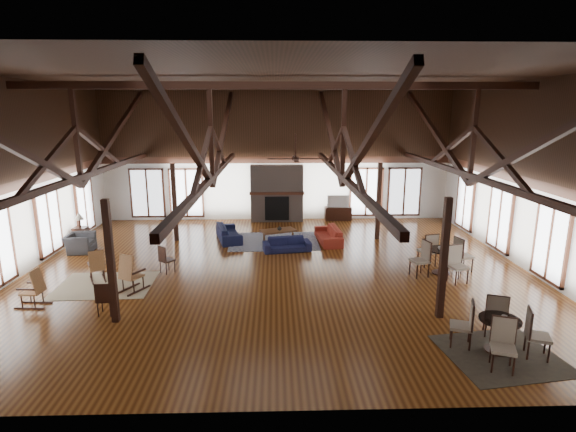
{
  "coord_description": "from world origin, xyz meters",
  "views": [
    {
      "loc": [
        -0.08,
        -13.74,
        5.04
      ],
      "look_at": [
        0.35,
        1.0,
        1.56
      ],
      "focal_mm": 28.0,
      "sensor_mm": 36.0,
      "label": 1
    }
  ],
  "objects_px": {
    "sofa_navy_front": "(287,244)",
    "armchair": "(80,243)",
    "cafe_table_far": "(442,257)",
    "tv_console": "(338,213)",
    "sofa_orange": "(328,235)",
    "coffee_table": "(278,231)",
    "cafe_table_near": "(499,329)",
    "sofa_navy_left": "(229,233)"
  },
  "relations": [
    {
      "from": "sofa_navy_front",
      "to": "armchair",
      "type": "xyz_separation_m",
      "value": [
        -7.54,
        0.14,
        0.08
      ]
    },
    {
      "from": "cafe_table_far",
      "to": "tv_console",
      "type": "xyz_separation_m",
      "value": [
        -2.28,
        7.2,
        -0.25
      ]
    },
    {
      "from": "sofa_orange",
      "to": "armchair",
      "type": "xyz_separation_m",
      "value": [
        -9.2,
        -0.96,
        0.04
      ]
    },
    {
      "from": "sofa_navy_front",
      "to": "cafe_table_far",
      "type": "bearing_deg",
      "value": -36.38
    },
    {
      "from": "coffee_table",
      "to": "cafe_table_near",
      "type": "height_order",
      "value": "cafe_table_near"
    },
    {
      "from": "sofa_navy_left",
      "to": "cafe_table_far",
      "type": "xyz_separation_m",
      "value": [
        7.09,
        -3.99,
        0.26
      ]
    },
    {
      "from": "sofa_orange",
      "to": "armchair",
      "type": "bearing_deg",
      "value": -88.5
    },
    {
      "from": "sofa_orange",
      "to": "cafe_table_far",
      "type": "distance_m",
      "value": 4.77
    },
    {
      "from": "tv_console",
      "to": "coffee_table",
      "type": "bearing_deg",
      "value": -127.98
    },
    {
      "from": "sofa_navy_front",
      "to": "coffee_table",
      "type": "xyz_separation_m",
      "value": [
        -0.31,
        1.1,
        0.2
      ]
    },
    {
      "from": "sofa_orange",
      "to": "cafe_table_far",
      "type": "height_order",
      "value": "cafe_table_far"
    },
    {
      "from": "sofa_navy_front",
      "to": "sofa_orange",
      "type": "distance_m",
      "value": 1.99
    },
    {
      "from": "sofa_navy_front",
      "to": "tv_console",
      "type": "relative_size",
      "value": 1.4
    },
    {
      "from": "tv_console",
      "to": "sofa_navy_front",
      "type": "bearing_deg",
      "value": -118.13
    },
    {
      "from": "armchair",
      "to": "sofa_orange",
      "type": "bearing_deg",
      "value": -87.7
    },
    {
      "from": "coffee_table",
      "to": "cafe_table_near",
      "type": "relative_size",
      "value": 0.73
    },
    {
      "from": "armchair",
      "to": "tv_console",
      "type": "distance_m",
      "value": 11.08
    },
    {
      "from": "sofa_navy_left",
      "to": "armchair",
      "type": "bearing_deg",
      "value": 90.7
    },
    {
      "from": "sofa_orange",
      "to": "tv_console",
      "type": "relative_size",
      "value": 1.63
    },
    {
      "from": "sofa_navy_front",
      "to": "armchair",
      "type": "relative_size",
      "value": 1.7
    },
    {
      "from": "sofa_orange",
      "to": "cafe_table_near",
      "type": "relative_size",
      "value": 1.0
    },
    {
      "from": "sofa_navy_front",
      "to": "sofa_navy_left",
      "type": "relative_size",
      "value": 0.86
    },
    {
      "from": "sofa_navy_front",
      "to": "cafe_table_near",
      "type": "relative_size",
      "value": 0.85
    },
    {
      "from": "coffee_table",
      "to": "sofa_orange",
      "type": "bearing_deg",
      "value": -20.72
    },
    {
      "from": "tv_console",
      "to": "sofa_orange",
      "type": "bearing_deg",
      "value": -103.57
    },
    {
      "from": "armchair",
      "to": "tv_console",
      "type": "height_order",
      "value": "armchair"
    },
    {
      "from": "sofa_orange",
      "to": "coffee_table",
      "type": "bearing_deg",
      "value": -94.54
    },
    {
      "from": "armchair",
      "to": "cafe_table_near",
      "type": "distance_m",
      "value": 13.92
    },
    {
      "from": "cafe_table_near",
      "to": "tv_console",
      "type": "distance_m",
      "value": 12.04
    },
    {
      "from": "sofa_orange",
      "to": "cafe_table_near",
      "type": "distance_m",
      "value": 8.69
    },
    {
      "from": "coffee_table",
      "to": "cafe_table_far",
      "type": "height_order",
      "value": "cafe_table_far"
    },
    {
      "from": "cafe_table_near",
      "to": "tv_console",
      "type": "xyz_separation_m",
      "value": [
        -1.78,
        11.91,
        -0.21
      ]
    },
    {
      "from": "sofa_navy_left",
      "to": "cafe_table_near",
      "type": "relative_size",
      "value": 0.99
    },
    {
      "from": "sofa_navy_front",
      "to": "armchair",
      "type": "bearing_deg",
      "value": 169.65
    },
    {
      "from": "sofa_navy_front",
      "to": "sofa_navy_left",
      "type": "distance_m",
      "value": 2.74
    },
    {
      "from": "coffee_table",
      "to": "tv_console",
      "type": "xyz_separation_m",
      "value": [
        2.84,
        3.64,
        -0.14
      ]
    },
    {
      "from": "sofa_navy_left",
      "to": "tv_console",
      "type": "xyz_separation_m",
      "value": [
        4.81,
        3.21,
        0.02
      ]
    },
    {
      "from": "cafe_table_far",
      "to": "coffee_table",
      "type": "bearing_deg",
      "value": 145.17
    },
    {
      "from": "coffee_table",
      "to": "sofa_navy_front",
      "type": "bearing_deg",
      "value": -95.2
    },
    {
      "from": "armchair",
      "to": "cafe_table_far",
      "type": "height_order",
      "value": "cafe_table_far"
    },
    {
      "from": "coffee_table",
      "to": "armchair",
      "type": "relative_size",
      "value": 1.45
    },
    {
      "from": "sofa_navy_front",
      "to": "coffee_table",
      "type": "relative_size",
      "value": 1.17
    }
  ]
}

